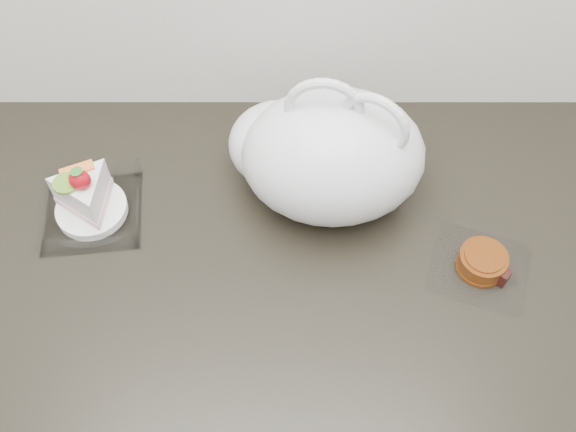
# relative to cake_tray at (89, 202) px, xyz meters

# --- Properties ---
(counter) EXTENTS (2.04, 0.64, 0.90)m
(counter) POSITION_rel_cake_tray_xyz_m (0.24, -0.06, -0.48)
(counter) COLOR black
(counter) RESTS_ON ground
(cake_tray) EXTENTS (0.17, 0.17, 0.12)m
(cake_tray) POSITION_rel_cake_tray_xyz_m (0.00, 0.00, 0.00)
(cake_tray) COLOR white
(cake_tray) RESTS_ON counter
(mooncake_wrap) EXTENTS (0.18, 0.17, 0.03)m
(mooncake_wrap) POSITION_rel_cake_tray_xyz_m (0.60, -0.10, -0.02)
(mooncake_wrap) COLOR white
(mooncake_wrap) RESTS_ON counter
(plastic_bag) EXTENTS (0.34, 0.28, 0.25)m
(plastic_bag) POSITION_rel_cake_tray_xyz_m (0.36, 0.04, 0.07)
(plastic_bag) COLOR white
(plastic_bag) RESTS_ON counter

